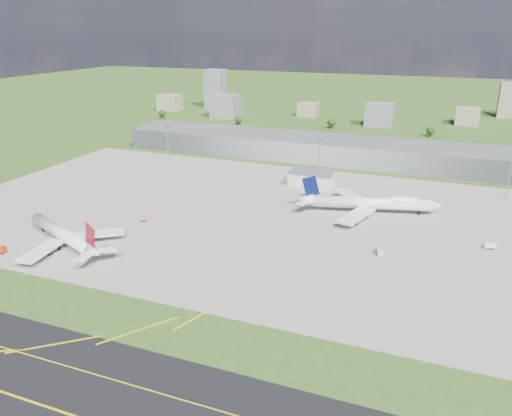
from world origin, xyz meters
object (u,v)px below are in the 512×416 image
(airliner_blue_quad, at_px, (371,203))
(van_white_far, at_px, (489,246))
(tug_yellow, at_px, (144,220))
(van_white_near, at_px, (380,252))
(airliner_red_twin, at_px, (64,236))

(airliner_blue_quad, bearing_deg, van_white_far, -39.43)
(tug_yellow, bearing_deg, van_white_near, -18.66)
(tug_yellow, distance_m, van_white_near, 116.13)
(van_white_far, bearing_deg, airliner_red_twin, -178.62)
(airliner_red_twin, height_order, van_white_far, airliner_red_twin)
(van_white_near, relative_size, van_white_far, 1.09)
(airliner_red_twin, relative_size, van_white_far, 11.77)
(tug_yellow, height_order, van_white_far, van_white_far)
(van_white_near, height_order, van_white_far, van_white_near)
(van_white_near, bearing_deg, airliner_blue_quad, -4.25)
(airliner_red_twin, height_order, van_white_near, airliner_red_twin)
(van_white_near, bearing_deg, van_white_far, -79.36)
(airliner_red_twin, bearing_deg, van_white_far, -136.34)
(van_white_near, bearing_deg, airliner_red_twin, 89.91)
(airliner_red_twin, distance_m, van_white_far, 188.27)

